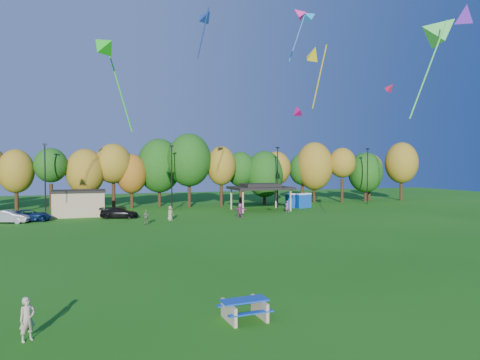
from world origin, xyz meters
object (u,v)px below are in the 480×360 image
object	(u,v)px
kite_flyer	(27,319)
car_d	(119,213)
picnic_table	(244,308)
porta_potties	(299,200)
car_b	(9,217)
car_c	(29,216)

from	to	relation	value
kite_flyer	car_d	world-z (taller)	kite_flyer
picnic_table	car_d	xyz separation A→B (m)	(-2.79, 36.64, 0.17)
porta_potties	picnic_table	bearing A→B (deg)	-119.83
car_b	car_c	world-z (taller)	car_b
picnic_table	car_b	world-z (taller)	car_b
picnic_table	car_c	world-z (taller)	car_c
porta_potties	kite_flyer	world-z (taller)	porta_potties
car_c	kite_flyer	bearing A→B (deg)	-178.18
kite_flyer	car_c	world-z (taller)	kite_flyer
car_b	car_d	xyz separation A→B (m)	(11.74, 0.68, -0.06)
car_b	car_c	size ratio (longest dim) A/B	0.88
picnic_table	car_d	size ratio (longest dim) A/B	0.45
car_c	car_d	distance (m)	9.86
picnic_table	car_c	bearing A→B (deg)	105.65
picnic_table	car_d	world-z (taller)	car_d
picnic_table	kite_flyer	xyz separation A→B (m)	(-8.16, 0.55, 0.32)
porta_potties	kite_flyer	bearing A→B (deg)	-128.12
car_c	car_d	world-z (taller)	car_c
car_b	car_d	bearing A→B (deg)	-70.44
car_b	kite_flyer	bearing A→B (deg)	-153.58
porta_potties	picnic_table	distance (m)	46.92
picnic_table	car_c	xyz separation A→B (m)	(-12.65, 36.74, 0.20)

